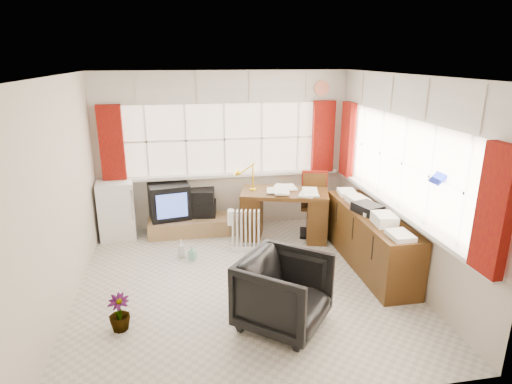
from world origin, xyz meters
The scene contains 20 objects.
ground centered at (0.00, 0.00, 0.00)m, with size 4.00×4.00×0.00m, color beige.
room_walls centered at (0.00, 0.00, 1.50)m, with size 4.00×4.00×4.00m.
window_back centered at (0.00, 1.94, 0.95)m, with size 3.70×0.12×3.60m.
window_right centered at (1.94, 0.00, 0.95)m, with size 0.12×3.70×3.60m.
curtains centered at (0.92, 0.93, 1.46)m, with size 3.83×3.83×1.15m.
overhead_cabinets centered at (0.98, 0.98, 2.25)m, with size 3.98×3.98×0.48m.
desk centered at (0.83, 1.30, 0.42)m, with size 1.43×0.98×0.79m.
desk_lamp centered at (0.37, 1.46, 1.04)m, with size 0.15×0.13×0.42m.
task_chair centered at (1.34, 1.43, 0.52)m, with size 0.51×0.53×0.99m.
office_chair centered at (0.28, -0.91, 0.38)m, with size 0.82×0.84×0.76m, color black.
radiator centered at (0.17, 0.94, 0.25)m, with size 0.44×0.25×0.61m.
credenza centered at (1.73, 0.20, 0.40)m, with size 0.50×2.00×0.85m.
file_tray centered at (1.67, 0.23, 0.81)m, with size 0.28×0.35×0.12m, color black.
tv_bench centered at (-0.55, 1.72, 0.12)m, with size 1.40×0.50×0.25m, color #A07750.
crt_tv centered at (-0.91, 1.85, 0.53)m, with size 0.70×0.66×0.55m.
hifi_stack centered at (-0.48, 1.86, 0.46)m, with size 0.64×0.45×0.43m.
mini_fridge centered at (-1.71, 1.80, 0.45)m, with size 0.58×0.58×0.90m.
spray_bottle_a centered at (-0.75, 0.88, 0.13)m, with size 0.10×0.10×0.27m, color silver.
spray_bottle_b centered at (-0.60, 0.77, 0.10)m, with size 0.09×0.10×0.21m, color #87CAB9.
flower_vase centered at (-1.39, -0.71, 0.20)m, with size 0.22×0.22×0.39m, color black.
Camera 1 is at (-0.67, -4.68, 2.70)m, focal length 30.00 mm.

